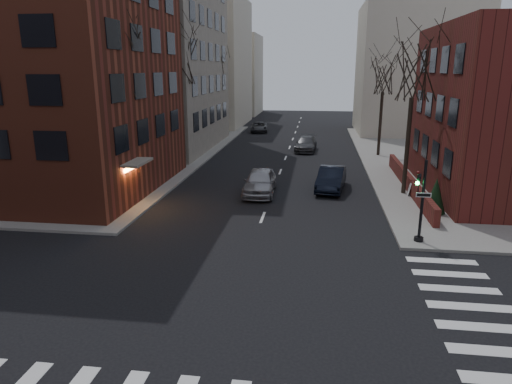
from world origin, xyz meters
TOP-DOWN VIEW (x-y plane):
  - ground at (0.00, 0.00)m, footprint 160.00×160.00m
  - sidewalk_far_left at (-29.00, 30.00)m, footprint 44.00×44.00m
  - building_left_brick at (-15.50, 16.50)m, footprint 15.00×15.00m
  - building_left_tan at (-17.00, 34.00)m, footprint 18.00×18.00m
  - low_wall_right at (9.30, 19.00)m, footprint 0.35×16.00m
  - building_distant_la at (-15.00, 55.00)m, footprint 14.00×16.00m
  - building_distant_ra at (15.00, 50.00)m, footprint 14.00×14.00m
  - building_distant_lb at (-13.00, 72.00)m, footprint 10.00×12.00m
  - traffic_signal at (7.94, 8.99)m, footprint 0.76×0.44m
  - tree_left_a at (-8.80, 14.00)m, footprint 4.18×4.18m
  - tree_left_b at (-8.80, 26.00)m, footprint 4.40×4.40m
  - tree_left_c at (-8.80, 40.00)m, footprint 3.96×3.96m
  - tree_right_a at (8.80, 18.00)m, footprint 3.96×3.96m
  - tree_right_b at (8.80, 32.00)m, footprint 3.74×3.74m
  - streetlamp_near at (-8.20, 22.00)m, footprint 0.36×0.36m
  - streetlamp_far at (-8.20, 42.00)m, footprint 0.36×0.36m
  - parked_sedan at (4.00, 18.68)m, footprint 2.33×5.06m
  - car_lane_silver at (-0.80, 16.98)m, footprint 2.12×5.07m
  - car_lane_gray at (1.77, 34.07)m, footprint 2.32×5.13m
  - car_lane_far at (-4.85, 47.81)m, footprint 2.67×4.89m
  - sandwich_board at (9.22, 17.43)m, footprint 0.40×0.55m
  - evergreen_shrub at (9.82, 13.79)m, footprint 1.31×1.31m

SIDE VIEW (x-z plane):
  - ground at x=0.00m, z-range 0.00..0.00m
  - sidewalk_far_left at x=-29.00m, z-range 0.00..0.15m
  - sandwich_board at x=9.22m, z-range 0.15..1.01m
  - low_wall_right at x=9.30m, z-range 0.15..1.15m
  - car_lane_far at x=-4.85m, z-range 0.00..1.30m
  - car_lane_gray at x=1.77m, z-range 0.00..1.46m
  - parked_sedan at x=4.00m, z-range 0.00..1.61m
  - car_lane_silver at x=-0.80m, z-range 0.00..1.71m
  - evergreen_shrub at x=9.82m, z-range 0.15..2.20m
  - traffic_signal at x=7.94m, z-range -0.09..3.91m
  - streetlamp_near at x=-8.20m, z-range 1.10..7.38m
  - streetlamp_far at x=-8.20m, z-range 1.10..7.38m
  - building_distant_lb at x=-13.00m, z-range 0.00..14.00m
  - tree_right_b at x=8.80m, z-range 3.00..12.18m
  - building_distant_ra at x=15.00m, z-range 0.00..16.00m
  - tree_left_c at x=-8.80m, z-range 3.17..12.89m
  - tree_right_a at x=8.80m, z-range 3.17..12.89m
  - tree_left_a at x=-8.80m, z-range 3.34..13.60m
  - tree_left_b at x=-8.80m, z-range 3.51..14.31m
  - building_left_brick at x=-15.50m, z-range 0.00..18.00m
  - building_distant_la at x=-15.00m, z-range 0.00..18.00m
  - building_left_tan at x=-17.00m, z-range 0.00..28.00m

